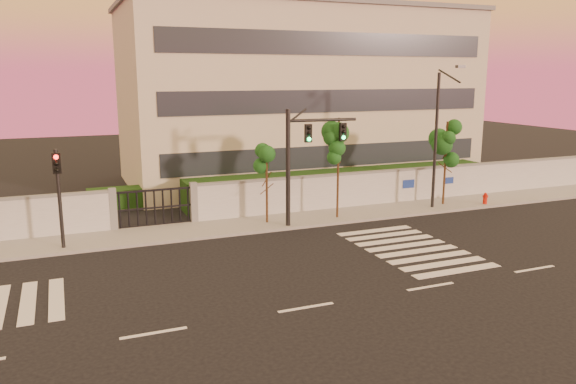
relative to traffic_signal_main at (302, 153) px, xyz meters
name	(u,v)px	position (x,y,z in m)	size (l,w,h in m)	color
ground	(306,308)	(-3.95, -9.39, -3.78)	(120.00, 120.00, 0.00)	black
sidewalk	(221,228)	(-3.95, 1.11, -3.70)	(60.00, 3.00, 0.15)	gray
perimeter_wall	(215,202)	(-3.85, 2.61, -2.71)	(60.00, 0.36, 2.20)	#ABAEB2
hedge_row	(220,195)	(-2.79, 5.35, -2.96)	(41.00, 4.25, 1.80)	#15330F
institutional_building	(296,95)	(5.05, 12.60, 2.38)	(24.40, 12.40, 12.25)	beige
road_markings	(228,277)	(-5.53, -5.63, -3.77)	(57.00, 7.62, 0.02)	silver
street_tree_d	(267,168)	(-1.51, 1.00, -0.77)	(1.43, 1.13, 4.08)	#382314
street_tree_e	(339,145)	(2.33, 0.57, 0.22)	(1.45, 1.16, 5.44)	#382314
street_tree_f	(446,144)	(9.56, 1.04, -0.11)	(1.57, 1.25, 4.99)	#382314
traffic_signal_main	(302,153)	(0.00, 0.00, 0.00)	(3.78, 0.45, 5.98)	black
traffic_signal_secondary	(59,187)	(-11.33, 0.31, -0.91)	(0.35, 0.34, 4.51)	black
streetlight_east	(438,134)	(8.47, 0.44, 0.60)	(0.48, 1.95, 8.10)	black
fire_hydrant	(485,199)	(11.82, 0.08, -3.37)	(0.33, 0.31, 0.83)	#B9190C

